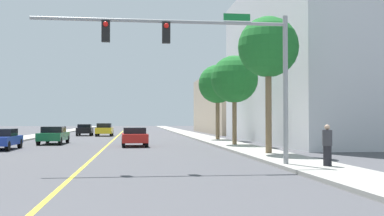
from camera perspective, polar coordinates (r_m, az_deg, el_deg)
ground at (r=47.66m, az=-9.66°, el=-3.80°), size 192.00×192.00×0.00m
sidewalk_left at (r=48.93m, az=-20.47°, el=-3.58°), size 2.70×168.00×0.15m
sidewalk_right at (r=48.12m, az=1.33°, el=-3.71°), size 2.70×168.00×0.15m
lane_marking_center at (r=47.66m, az=-9.66°, el=-3.79°), size 0.16×144.00×0.01m
building_right_near at (r=42.69m, az=18.81°, el=5.54°), size 16.74×24.61×14.20m
building_right_far at (r=68.82m, az=8.56°, el=0.47°), size 16.76×26.49×8.54m
traffic_signal_mast at (r=18.36m, az=2.07°, el=7.07°), size 10.23×0.36×6.09m
palm_near at (r=25.12m, az=9.54°, el=7.45°), size 3.29×3.29×7.38m
palm_mid at (r=33.40m, az=5.34°, el=3.57°), size 3.45×3.45×6.49m
palm_far at (r=42.01m, az=3.23°, el=2.96°), size 3.55×3.55×6.87m
car_red at (r=33.45m, az=-7.23°, el=-3.56°), size 1.96×4.10×1.37m
car_black at (r=56.87m, az=-13.29°, el=-2.65°), size 1.84×4.13×1.40m
car_blue at (r=31.98m, az=-22.82°, el=-3.59°), size 1.92×4.38×1.35m
car_green at (r=37.89m, az=-16.97°, el=-3.25°), size 1.89×4.57×1.40m
car_yellow at (r=55.08m, az=-10.92°, el=-2.67°), size 1.94×3.94×1.52m
pedestrian at (r=18.44m, az=16.61°, el=-4.51°), size 0.38×0.38×1.61m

